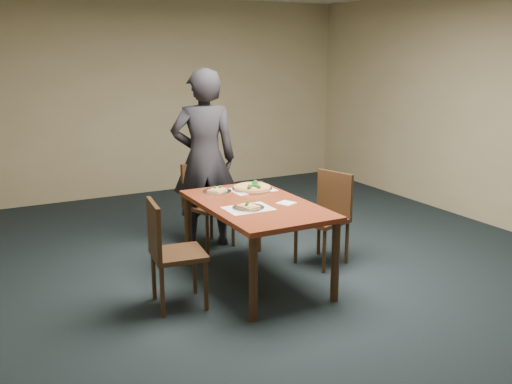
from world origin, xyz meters
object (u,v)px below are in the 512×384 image
chair_left (169,248)px  chair_right (327,212)px  slice_plate_far (217,191)px  slice_plate_near (248,207)px  chair_far (204,199)px  pizza_pan (252,187)px  dining_table (256,213)px  diner (204,159)px

chair_left → chair_right: bearing=-74.5°
slice_plate_far → slice_plate_near: bearing=-90.3°
chair_far → pizza_pan: chair_far is taller
chair_far → chair_left: 1.55m
slice_plate_far → dining_table: bearing=-74.9°
pizza_pan → slice_plate_far: size_ratio=1.41×
diner → slice_plate_near: 1.33m
pizza_pan → slice_plate_far: (-0.34, 0.08, -0.01)m
slice_plate_near → slice_plate_far: bearing=89.7°
pizza_pan → diner: bearing=105.5°
chair_right → pizza_pan: (-0.67, 0.33, 0.26)m
chair_right → slice_plate_far: size_ratio=3.25×
dining_table → slice_plate_near: (-0.15, -0.14, 0.11)m
diner → slice_plate_far: bearing=92.7°
chair_far → diner: size_ratio=0.48×
chair_right → pizza_pan: bearing=-133.3°
dining_table → slice_plate_near: bearing=-137.3°
dining_table → slice_plate_near: size_ratio=5.36×
dining_table → chair_far: 1.16m
chair_right → pizza_pan: chair_right is taller
chair_right → slice_plate_near: 1.07m
diner → slice_plate_far: diner is taller
dining_table → chair_left: chair_left is taller
chair_right → slice_plate_near: bearing=-92.9°
chair_right → slice_plate_near: chair_right is taller
diner → slice_plate_far: (-0.14, -0.64, -0.19)m
dining_table → diner: 1.21m
dining_table → chair_left: size_ratio=1.65×
slice_plate_far → pizza_pan: bearing=-14.0°
dining_table → slice_plate_near: 0.23m
chair_far → diner: bearing=33.7°
chair_left → slice_plate_near: bearing=-82.4°
chair_far → slice_plate_far: 0.68m
chair_left → slice_plate_near: 0.77m
slice_plate_far → diner: bearing=77.8°
chair_right → slice_plate_near: (-1.01, -0.25, 0.25)m
dining_table → chair_far: (-0.02, 1.15, -0.14)m
chair_right → chair_far: bearing=-156.4°
chair_far → pizza_pan: (0.22, -0.70, 0.26)m
chair_left → pizza_pan: chair_left is taller
chair_left → slice_plate_far: bearing=-40.5°
pizza_pan → slice_plate_far: bearing=166.0°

